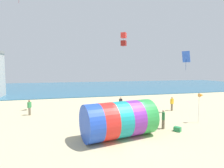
{
  "coord_description": "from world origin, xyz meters",
  "views": [
    {
      "loc": [
        -4.31,
        -11.28,
        4.82
      ],
      "look_at": [
        -0.64,
        2.44,
        3.7
      ],
      "focal_mm": 28.0,
      "sensor_mm": 36.0,
      "label": 1
    }
  ],
  "objects_px": {
    "kite_red_box": "(124,39)",
    "beach_flag": "(201,97)",
    "bystander_mid_beach": "(172,104)",
    "kite_handler": "(163,119)",
    "kite_blue_diamond": "(186,57)",
    "cooler_box": "(177,129)",
    "bystander_near_water": "(29,107)",
    "giant_inflatable_tube": "(120,120)",
    "bystander_far_left": "(121,104)"
  },
  "relations": [
    {
      "from": "bystander_mid_beach",
      "to": "kite_red_box",
      "type": "bearing_deg",
      "value": 145.52
    },
    {
      "from": "kite_blue_diamond",
      "to": "cooler_box",
      "type": "relative_size",
      "value": 4.06
    },
    {
      "from": "cooler_box",
      "to": "kite_handler",
      "type": "bearing_deg",
      "value": 131.85
    },
    {
      "from": "kite_red_box",
      "to": "bystander_near_water",
      "type": "xyz_separation_m",
      "value": [
        -11.05,
        -1.29,
        -7.91
      ]
    },
    {
      "from": "bystander_near_water",
      "to": "bystander_far_left",
      "type": "relative_size",
      "value": 0.99
    },
    {
      "from": "bystander_mid_beach",
      "to": "giant_inflatable_tube",
      "type": "bearing_deg",
      "value": -143.62
    },
    {
      "from": "kite_handler",
      "to": "beach_flag",
      "type": "relative_size",
      "value": 0.58
    },
    {
      "from": "kite_red_box",
      "to": "kite_blue_diamond",
      "type": "height_order",
      "value": "kite_red_box"
    },
    {
      "from": "beach_flag",
      "to": "kite_blue_diamond",
      "type": "bearing_deg",
      "value": 72.41
    },
    {
      "from": "kite_handler",
      "to": "kite_blue_diamond",
      "type": "xyz_separation_m",
      "value": [
        5.36,
        4.34,
        5.5
      ]
    },
    {
      "from": "kite_red_box",
      "to": "beach_flag",
      "type": "height_order",
      "value": "kite_red_box"
    },
    {
      "from": "kite_handler",
      "to": "bystander_far_left",
      "type": "relative_size",
      "value": 0.95
    },
    {
      "from": "bystander_far_left",
      "to": "beach_flag",
      "type": "relative_size",
      "value": 0.61
    },
    {
      "from": "kite_red_box",
      "to": "cooler_box",
      "type": "xyz_separation_m",
      "value": [
        1.22,
        -9.75,
        -8.57
      ]
    },
    {
      "from": "kite_handler",
      "to": "bystander_mid_beach",
      "type": "distance_m",
      "value": 7.11
    },
    {
      "from": "giant_inflatable_tube",
      "to": "bystander_mid_beach",
      "type": "distance_m",
      "value": 10.6
    },
    {
      "from": "giant_inflatable_tube",
      "to": "cooler_box",
      "type": "bearing_deg",
      "value": -0.7
    },
    {
      "from": "bystander_far_left",
      "to": "cooler_box",
      "type": "relative_size",
      "value": 3.23
    },
    {
      "from": "beach_flag",
      "to": "cooler_box",
      "type": "distance_m",
      "value": 4.34
    },
    {
      "from": "bystander_mid_beach",
      "to": "bystander_near_water",
      "type": "bearing_deg",
      "value": 172.47
    },
    {
      "from": "kite_blue_diamond",
      "to": "bystander_far_left",
      "type": "bearing_deg",
      "value": 158.34
    },
    {
      "from": "kite_blue_diamond",
      "to": "bystander_near_water",
      "type": "bearing_deg",
      "value": 169.02
    },
    {
      "from": "cooler_box",
      "to": "bystander_far_left",
      "type": "bearing_deg",
      "value": 105.47
    },
    {
      "from": "kite_handler",
      "to": "kite_red_box",
      "type": "xyz_separation_m",
      "value": [
        -0.46,
        8.91,
        7.95
      ]
    },
    {
      "from": "kite_red_box",
      "to": "bystander_near_water",
      "type": "bearing_deg",
      "value": -173.34
    },
    {
      "from": "giant_inflatable_tube",
      "to": "bystander_near_water",
      "type": "xyz_separation_m",
      "value": [
        -7.49,
        8.4,
        -0.44
      ]
    },
    {
      "from": "kite_handler",
      "to": "giant_inflatable_tube",
      "type": "bearing_deg",
      "value": -168.99
    },
    {
      "from": "giant_inflatable_tube",
      "to": "bystander_far_left",
      "type": "bearing_deg",
      "value": 71.6
    },
    {
      "from": "kite_blue_diamond",
      "to": "kite_red_box",
      "type": "bearing_deg",
      "value": 141.92
    },
    {
      "from": "bystander_mid_beach",
      "to": "beach_flag",
      "type": "relative_size",
      "value": 0.61
    },
    {
      "from": "kite_handler",
      "to": "beach_flag",
      "type": "distance_m",
      "value": 4.52
    },
    {
      "from": "bystander_mid_beach",
      "to": "cooler_box",
      "type": "relative_size",
      "value": 3.24
    },
    {
      "from": "beach_flag",
      "to": "cooler_box",
      "type": "xyz_separation_m",
      "value": [
        -3.42,
        -1.43,
        -2.26
      ]
    },
    {
      "from": "kite_red_box",
      "to": "bystander_mid_beach",
      "type": "relative_size",
      "value": 1.04
    },
    {
      "from": "cooler_box",
      "to": "bystander_near_water",
      "type": "bearing_deg",
      "value": 145.42
    },
    {
      "from": "kite_red_box",
      "to": "bystander_near_water",
      "type": "relative_size",
      "value": 1.06
    },
    {
      "from": "bystander_near_water",
      "to": "bystander_mid_beach",
      "type": "distance_m",
      "value": 16.16
    },
    {
      "from": "bystander_near_water",
      "to": "bystander_far_left",
      "type": "bearing_deg",
      "value": -3.28
    },
    {
      "from": "kite_handler",
      "to": "kite_blue_diamond",
      "type": "height_order",
      "value": "kite_blue_diamond"
    },
    {
      "from": "bystander_far_left",
      "to": "beach_flag",
      "type": "xyz_separation_m",
      "value": [
        5.6,
        -6.45,
        1.58
      ]
    },
    {
      "from": "bystander_near_water",
      "to": "giant_inflatable_tube",
      "type": "bearing_deg",
      "value": -48.29
    },
    {
      "from": "kite_handler",
      "to": "cooler_box",
      "type": "bearing_deg",
      "value": -48.15
    },
    {
      "from": "kite_blue_diamond",
      "to": "bystander_near_water",
      "type": "relative_size",
      "value": 1.27
    },
    {
      "from": "bystander_far_left",
      "to": "cooler_box",
      "type": "distance_m",
      "value": 8.21
    },
    {
      "from": "cooler_box",
      "to": "giant_inflatable_tube",
      "type": "bearing_deg",
      "value": 179.3
    },
    {
      "from": "bystander_near_water",
      "to": "beach_flag",
      "type": "bearing_deg",
      "value": -24.13
    },
    {
      "from": "beach_flag",
      "to": "cooler_box",
      "type": "height_order",
      "value": "beach_flag"
    },
    {
      "from": "kite_red_box",
      "to": "bystander_mid_beach",
      "type": "distance_m",
      "value": 9.93
    },
    {
      "from": "giant_inflatable_tube",
      "to": "beach_flag",
      "type": "relative_size",
      "value": 2.04
    },
    {
      "from": "giant_inflatable_tube",
      "to": "cooler_box",
      "type": "height_order",
      "value": "giant_inflatable_tube"
    }
  ]
}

